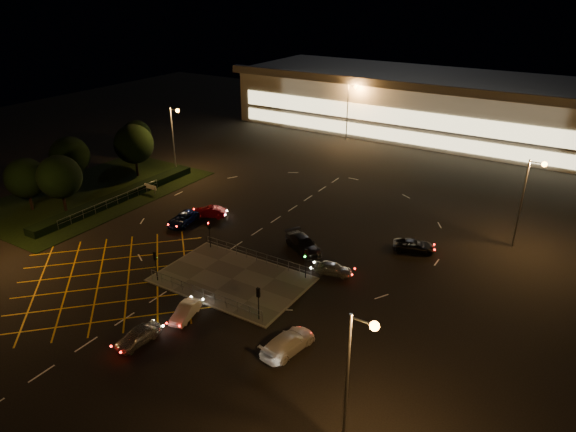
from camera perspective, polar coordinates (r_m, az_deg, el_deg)
The scene contains 26 objects.
ground at distance 53.30m, azimuth -6.64°, elevation -5.51°, with size 180.00×180.00×0.00m, color black.
pedestrian_island at distance 50.85m, azimuth -6.25°, elevation -7.02°, with size 14.00×9.00×0.12m, color #4C4944.
grass_verge at distance 75.70m, azimuth -20.72°, elevation 2.43°, with size 18.00×30.00×0.08m, color black.
hedge at distance 71.81m, azimuth -18.28°, elevation 2.02°, with size 2.00×26.00×1.00m, color black.
supermarket at distance 104.11m, azimuth 15.12°, elevation 12.01°, with size 72.00×26.50×10.50m.
streetlight_se at distance 30.83m, azimuth 7.45°, elevation -16.22°, with size 1.78×0.56×10.03m.
streetlight_nw at distance 77.97m, azimuth -12.49°, elevation 9.16°, with size 1.78×0.56×10.03m.
streetlight_ne at distance 59.35m, azimuth 25.13°, elevation 2.47°, with size 1.78×0.56×10.03m.
streetlight_far_left at distance 94.40m, azimuth 6.89°, elevation 12.21°, with size 1.78×0.56×10.03m.
signal_sw at distance 50.79m, azimuth -14.53°, elevation -4.75°, with size 0.28×0.30×3.15m.
signal_se at distance 43.86m, azimuth -3.31°, elevation -8.99°, with size 0.28×0.30×3.15m.
signal_nw at distance 55.83m, azimuth -8.74°, elevation -1.41°, with size 0.28×0.30×3.15m.
signal_ne at distance 49.60m, azimuth 1.98°, elevation -4.65°, with size 0.28×0.30×3.15m.
tree_a at distance 71.77m, azimuth -27.14°, elevation 3.77°, with size 5.04×5.04×6.86m.
tree_b at distance 77.34m, azimuth -23.09°, elevation 6.14°, with size 5.40×5.40×7.35m.
tree_c at distance 78.89m, azimuth -16.75°, elevation 7.66°, with size 5.76×5.76×7.84m.
tree_d at distance 87.29m, azimuth -16.47°, elevation 8.64°, with size 4.68×4.68×6.37m.
tree_e at distance 69.41m, azimuth -24.05°, elevation 3.99°, with size 5.40×5.40×7.35m.
car_near_silver at distance 44.03m, azimuth -16.35°, elevation -12.65°, with size 1.59×3.94×1.34m, color silver.
car_queue_white at distance 45.99m, azimuth -11.32°, elevation -10.36°, with size 1.29×3.69×1.22m, color silver.
car_left_blue at distance 62.82m, azimuth -11.61°, elevation -0.32°, with size 2.15×4.66×1.29m, color #0E1C54.
car_far_dkgrey at distance 55.50m, azimuth 1.70°, elevation -3.10°, with size 2.22×5.47×1.59m, color black.
car_right_silver at distance 51.37m, azimuth 4.99°, elevation -5.83°, with size 1.54×3.82×1.30m, color #AFB3B6.
car_circ_red at distance 64.08m, azimuth -8.73°, elevation 0.46°, with size 1.43×4.11×1.36m, color maroon.
car_east_grey at distance 57.10m, azimuth 13.86°, elevation -3.22°, with size 2.09×4.54×1.26m, color black.
car_approach_white at distance 41.56m, azimuth 0.00°, elevation -13.86°, with size 2.09×5.15×1.49m, color #BABABA.
Camera 1 is at (29.36, -35.63, 26.63)m, focal length 32.00 mm.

